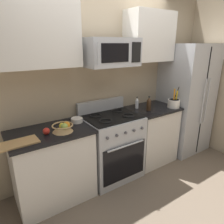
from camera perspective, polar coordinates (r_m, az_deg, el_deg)
The scene contains 16 objects.
ground_plane at distance 2.78m, azimuth 8.45°, elevation -23.48°, with size 16.00×16.00×0.00m, color #6B5B4C.
wall_back at distance 2.98m, azimuth -4.16°, elevation 7.73°, with size 8.00×0.10×2.60m, color tan.
counter_left at distance 2.64m, azimuth -16.17°, elevation -14.24°, with size 0.93×0.61×0.91m.
range_oven at distance 2.95m, azimuth -0.10°, elevation -9.39°, with size 0.76×0.65×1.09m.
counter_right at distance 3.40m, azimuth 10.76°, elevation -6.11°, with size 0.75×0.61×0.91m.
refrigerator at distance 3.81m, azimuth 19.89°, elevation 3.38°, with size 0.79×0.72×1.86m.
microwave at distance 2.63m, azimuth -0.46°, elevation 16.38°, with size 0.69×0.44×0.34m.
upper_cabinets_left at distance 2.39m, azimuth -20.92°, elevation 19.77°, with size 0.92×0.34×0.70m.
upper_cabinets_right at distance 3.21m, azimuth 10.46°, elevation 20.00°, with size 0.74×0.34×0.70m.
utensil_crock at distance 3.31m, azimuth 16.90°, elevation 2.41°, with size 0.18×0.18×0.33m.
fruit_basket at distance 2.37m, azimuth -13.52°, elevation -4.19°, with size 0.24×0.24×0.11m.
apple_loose at distance 2.35m, azimuth -17.91°, elevation -5.13°, with size 0.08×0.08×0.08m, color red.
cutting_board at distance 2.25m, azimuth -24.79°, elevation -7.93°, with size 0.38×0.20×0.02m, color tan.
bottle_soy at distance 3.08m, azimuth 10.28°, elevation 2.23°, with size 0.07×0.07×0.21m.
bottle_vinegar at distance 3.15m, azimuth 6.98°, elevation 2.49°, with size 0.05×0.05×0.18m.
prep_bowl at distance 2.62m, azimuth -9.81°, elevation -2.19°, with size 0.15×0.15×0.06m.
Camera 1 is at (-1.45, -1.48, 1.85)m, focal length 32.67 mm.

